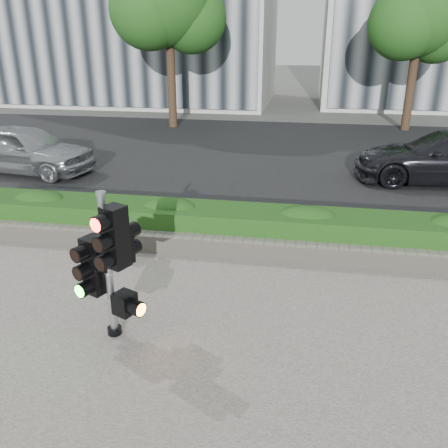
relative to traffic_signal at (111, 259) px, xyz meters
name	(u,v)px	position (x,y,z in m)	size (l,w,h in m)	color
ground	(202,311)	(1.01, 0.78, -1.16)	(120.00, 120.00, 0.00)	#51514C
sidewalk	(148,443)	(1.01, -1.72, -1.15)	(16.00, 11.00, 0.03)	#9E9389
road	(265,155)	(1.01, 10.78, -1.15)	(60.00, 13.00, 0.02)	black
curb	(234,228)	(1.01, 3.93, -1.10)	(60.00, 0.25, 0.12)	gray
stone_wall	(224,247)	(1.01, 2.68, -0.96)	(12.00, 0.32, 0.34)	gray
hedge	(229,225)	(1.01, 3.33, -0.79)	(12.00, 1.00, 0.68)	#2D7122
tree_left	(168,2)	(-3.51, 15.33, 3.88)	(4.61, 4.03, 7.34)	black
tree_right	(420,17)	(6.49, 16.33, 3.32)	(4.10, 3.58, 6.53)	black
traffic_signal	(111,259)	(0.00, 0.00, 0.00)	(0.76, 0.64, 2.05)	black
car_silver	(25,149)	(-5.72, 7.29, -0.44)	(1.66, 4.12, 1.40)	#A3A6AA
car_dark	(448,157)	(6.21, 8.36, -0.43)	(1.99, 4.90, 1.42)	black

